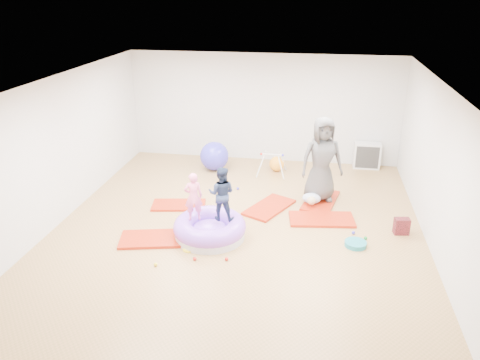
# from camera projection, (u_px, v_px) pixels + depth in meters

# --- Properties ---
(room) EXTENTS (7.01, 8.01, 2.81)m
(room) POSITION_uv_depth(u_px,v_px,m) (237.00, 161.00, 8.47)
(room) COLOR #A47B49
(room) RESTS_ON ground
(gym_mat_front_left) EXTENTS (1.42, 0.93, 0.05)m
(gym_mat_front_left) POSITION_uv_depth(u_px,v_px,m) (156.00, 239.00, 8.60)
(gym_mat_front_left) COLOR #991F02
(gym_mat_front_left) RESTS_ON ground
(gym_mat_mid_left) EXTENTS (1.19, 0.74, 0.05)m
(gym_mat_mid_left) POSITION_uv_depth(u_px,v_px,m) (179.00, 205.00, 9.94)
(gym_mat_mid_left) COLOR #991F02
(gym_mat_mid_left) RESTS_ON ground
(gym_mat_center_back) EXTENTS (1.09, 1.36, 0.05)m
(gym_mat_center_back) POSITION_uv_depth(u_px,v_px,m) (269.00, 207.00, 9.83)
(gym_mat_center_back) COLOR #991F02
(gym_mat_center_back) RESTS_ON ground
(gym_mat_right) EXTENTS (1.35, 0.80, 0.05)m
(gym_mat_right) POSITION_uv_depth(u_px,v_px,m) (322.00, 219.00, 9.33)
(gym_mat_right) COLOR #991F02
(gym_mat_right) RESTS_ON ground
(gym_mat_rear_right) EXTENTS (0.86, 1.32, 0.05)m
(gym_mat_rear_right) POSITION_uv_depth(u_px,v_px,m) (320.00, 201.00, 10.13)
(gym_mat_rear_right) COLOR #991F02
(gym_mat_rear_right) RESTS_ON ground
(inflatable_cushion) EXTENTS (1.35, 1.35, 0.43)m
(inflatable_cushion) POSITION_uv_depth(u_px,v_px,m) (210.00, 229.00, 8.67)
(inflatable_cushion) COLOR silver
(inflatable_cushion) RESTS_ON ground
(child_pink) EXTENTS (0.39, 0.32, 0.92)m
(child_pink) POSITION_uv_depth(u_px,v_px,m) (193.00, 194.00, 8.45)
(child_pink) COLOR pink
(child_pink) RESTS_ON inflatable_cushion
(child_navy) EXTENTS (0.50, 0.39, 1.02)m
(child_navy) POSITION_uv_depth(u_px,v_px,m) (221.00, 191.00, 8.45)
(child_navy) COLOR #1F2B4A
(child_navy) RESTS_ON inflatable_cushion
(adult_caregiver) EXTENTS (1.02, 0.81, 1.82)m
(adult_caregiver) POSITION_uv_depth(u_px,v_px,m) (322.00, 159.00, 9.82)
(adult_caregiver) COLOR #424243
(adult_caregiver) RESTS_ON gym_mat_rear_right
(infant) EXTENTS (0.39, 0.40, 0.23)m
(infant) POSITION_uv_depth(u_px,v_px,m) (312.00, 199.00, 9.89)
(infant) COLOR #A9B9D8
(infant) RESTS_ON gym_mat_rear_right
(ball_pit_balls) EXTENTS (3.59, 3.42, 0.06)m
(ball_pit_balls) POSITION_uv_depth(u_px,v_px,m) (246.00, 237.00, 8.66)
(ball_pit_balls) COLOR yellow
(ball_pit_balls) RESTS_ON ground
(exercise_ball_blue) EXTENTS (0.73, 0.73, 0.73)m
(exercise_ball_blue) POSITION_uv_depth(u_px,v_px,m) (214.00, 156.00, 11.79)
(exercise_ball_blue) COLOR #3733CC
(exercise_ball_blue) RESTS_ON ground
(exercise_ball_orange) EXTENTS (0.38, 0.38, 0.38)m
(exercise_ball_orange) POSITION_uv_depth(u_px,v_px,m) (277.00, 164.00, 11.77)
(exercise_ball_orange) COLOR #FFA226
(exercise_ball_orange) RESTS_ON ground
(infant_play_gym) EXTENTS (0.71, 0.67, 0.54)m
(infant_play_gym) POSITION_uv_depth(u_px,v_px,m) (272.00, 161.00, 11.47)
(infant_play_gym) COLOR silver
(infant_play_gym) RESTS_ON ground
(cube_shelf) EXTENTS (0.66, 0.33, 0.66)m
(cube_shelf) POSITION_uv_depth(u_px,v_px,m) (367.00, 156.00, 11.92)
(cube_shelf) COLOR silver
(cube_shelf) RESTS_ON ground
(balance_disc) EXTENTS (0.39, 0.39, 0.09)m
(balance_disc) POSITION_uv_depth(u_px,v_px,m) (356.00, 244.00, 8.40)
(balance_disc) COLOR teal
(balance_disc) RESTS_ON ground
(backpack) EXTENTS (0.30, 0.21, 0.32)m
(backpack) POSITION_uv_depth(u_px,v_px,m) (402.00, 226.00, 8.78)
(backpack) COLOR maroon
(backpack) RESTS_ON ground
(yellow_toy) EXTENTS (0.21, 0.21, 0.03)m
(yellow_toy) POSITION_uv_depth(u_px,v_px,m) (189.00, 249.00, 8.29)
(yellow_toy) COLOR yellow
(yellow_toy) RESTS_ON ground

